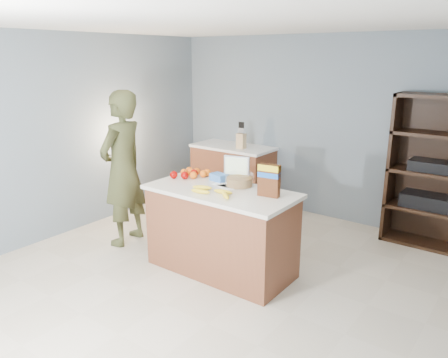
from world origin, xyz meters
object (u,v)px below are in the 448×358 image
Objects in this scene: counter_peninsula at (221,234)px; person at (123,169)px; cereal_box at (269,178)px; tv at (237,167)px; shelving_unit at (430,174)px.

person is at bearing -176.19° from counter_peninsula.
tv is at bearing 156.29° from cereal_box.
person is (-2.94, -2.14, 0.06)m from shelving_unit.
person is 1.90m from cereal_box.
cereal_box is (0.55, -0.24, 0.02)m from tv.
person is at bearing -162.24° from tv.
tv is at bearing 98.13° from person.
shelving_unit is 3.63m from person.
counter_peninsula is at bearing -169.09° from cereal_box.
person is at bearing -174.28° from cereal_box.
cereal_box is (0.50, 0.10, 0.67)m from counter_peninsula.
cereal_box is at bearing -118.21° from shelving_unit.
person is at bearing -143.89° from shelving_unit.
shelving_unit is (1.55, 2.05, 0.45)m from counter_peninsula.
shelving_unit is at bearing 61.79° from cereal_box.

